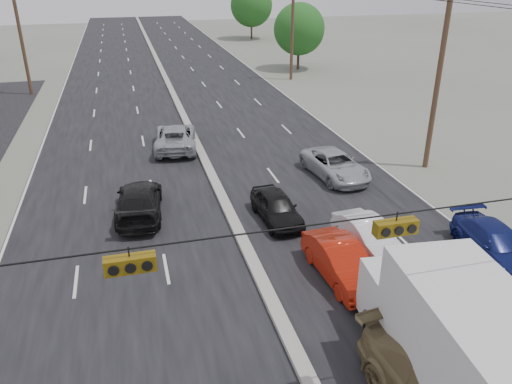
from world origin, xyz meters
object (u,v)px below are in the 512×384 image
at_px(utility_pole_left_c, 21,37).
at_px(box_truck, 453,340).
at_px(utility_pole_right_c, 292,28).
at_px(oncoming_near, 139,201).
at_px(oncoming_far, 175,137).
at_px(queue_car_b, 369,238).
at_px(utility_pole_right_b, 438,80).
at_px(red_sedan, 342,262).
at_px(queue_car_a, 276,207).
at_px(queue_car_c, 335,165).
at_px(tree_right_mid, 299,29).
at_px(queue_car_d, 496,244).
at_px(tree_right_far, 251,5).

distance_m(utility_pole_left_c, box_truck, 43.47).
bearing_deg(utility_pole_right_c, oncoming_near, -121.60).
bearing_deg(oncoming_far, utility_pole_left_c, -50.96).
bearing_deg(queue_car_b, utility_pole_left_c, 113.77).
bearing_deg(utility_pole_right_b, red_sedan, -135.46).
xyz_separation_m(utility_pole_left_c, box_truck, (15.98, -40.29, -3.18)).
bearing_deg(queue_car_a, utility_pole_right_b, 18.65).
bearing_deg(queue_car_c, utility_pole_right_c, 70.51).
xyz_separation_m(queue_car_b, oncoming_near, (-9.00, 5.85, 0.05)).
bearing_deg(oncoming_near, tree_right_mid, -115.48).
relative_size(box_truck, queue_car_c, 1.52).
distance_m(utility_pole_right_b, oncoming_near, 17.32).
xyz_separation_m(tree_right_mid, oncoming_far, (-16.40, -23.03, -3.56)).
bearing_deg(tree_right_mid, oncoming_near, -120.85).
height_order(utility_pole_right_c, queue_car_d, utility_pole_right_c).
height_order(queue_car_a, queue_car_b, queue_car_b).
bearing_deg(queue_car_a, tree_right_mid, 65.98).
height_order(utility_pole_right_b, red_sedan, utility_pole_right_b).
relative_size(tree_right_far, queue_car_c, 1.62).
relative_size(utility_pole_left_c, utility_pole_right_c, 1.00).
relative_size(utility_pole_right_b, tree_right_mid, 1.40).
relative_size(utility_pole_right_b, oncoming_far, 1.80).
xyz_separation_m(queue_car_a, queue_car_d, (7.60, -5.46, -0.00)).
distance_m(queue_car_a, queue_car_c, 6.28).
bearing_deg(utility_pole_left_c, tree_right_far, 46.47).
height_order(utility_pole_left_c, red_sedan, utility_pole_left_c).
relative_size(utility_pole_right_c, queue_car_d, 2.13).
height_order(tree_right_mid, oncoming_near, tree_right_mid).
distance_m(utility_pole_right_c, queue_car_a, 31.36).
bearing_deg(tree_right_mid, utility_pole_right_b, -94.76).
relative_size(tree_right_far, oncoming_near, 1.60).
xyz_separation_m(tree_right_mid, queue_car_b, (-10.13, -37.89, -3.65)).
bearing_deg(queue_car_c, box_truck, -108.36).
bearing_deg(utility_pole_right_b, box_truck, -120.52).
xyz_separation_m(tree_right_far, queue_car_c, (-9.30, -55.04, -4.26)).
bearing_deg(tree_right_mid, queue_car_c, -105.44).
relative_size(tree_right_mid, tree_right_far, 0.88).
height_order(utility_pole_left_c, box_truck, utility_pole_left_c).
relative_size(utility_pole_left_c, queue_car_b, 2.40).
bearing_deg(utility_pole_left_c, box_truck, -68.36).
bearing_deg(queue_car_c, red_sedan, -118.13).
height_order(tree_right_far, queue_car_d, tree_right_far).
height_order(queue_car_b, queue_car_c, queue_car_c).
height_order(queue_car_a, oncoming_far, oncoming_far).
relative_size(utility_pole_left_c, red_sedan, 2.29).
bearing_deg(queue_car_a, tree_right_far, 73.48).
height_order(box_truck, queue_car_d, box_truck).
distance_m(tree_right_far, box_truck, 71.46).
relative_size(tree_right_mid, oncoming_far, 1.29).
xyz_separation_m(box_truck, queue_car_c, (3.22, 15.25, -1.23)).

